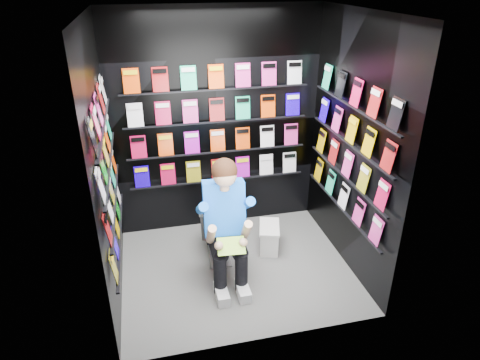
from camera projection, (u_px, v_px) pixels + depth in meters
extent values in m
plane|color=#585856|center=(236.00, 269.00, 4.61)|extent=(2.40, 2.40, 0.00)
plane|color=white|center=(235.00, 11.00, 3.46)|extent=(2.40, 2.40, 0.00)
cube|color=black|center=(217.00, 125.00, 4.91)|extent=(2.40, 0.04, 2.60)
cube|color=black|center=(266.00, 210.00, 3.17)|extent=(2.40, 0.04, 2.60)
cube|color=black|center=(104.00, 171.00, 3.79)|extent=(0.04, 2.00, 2.60)
cube|color=black|center=(352.00, 148.00, 4.29)|extent=(0.04, 2.00, 2.60)
imported|color=silver|center=(217.00, 225.00, 4.73)|extent=(0.48, 0.78, 0.73)
cube|color=silver|center=(269.00, 238.00, 4.90)|extent=(0.30, 0.41, 0.28)
cube|color=silver|center=(269.00, 227.00, 4.83)|extent=(0.32, 0.43, 0.03)
cube|color=green|center=(231.00, 246.00, 4.00)|extent=(0.27, 0.17, 0.11)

